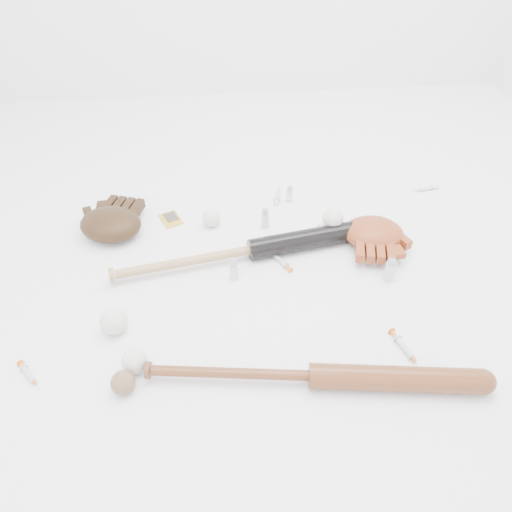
{
  "coord_description": "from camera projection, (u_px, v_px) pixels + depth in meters",
  "views": [
    {
      "loc": [
        -0.16,
        -1.22,
        1.14
      ],
      "look_at": [
        -0.04,
        0.02,
        0.06
      ],
      "focal_mm": 35.0,
      "sensor_mm": 36.0,
      "label": 1
    }
  ],
  "objects": [
    {
      "name": "glove_dark",
      "position": [
        111.0,
        224.0,
        1.81
      ],
      "size": [
        0.34,
        0.34,
        0.1
      ],
      "primitive_type": null,
      "rotation": [
        0.0,
        0.0,
        -0.32
      ],
      "color": "black",
      "rests_on": "ground"
    },
    {
      "name": "bat_dark",
      "position": [
        252.0,
        249.0,
        1.71
      ],
      "size": [
        1.01,
        0.26,
        0.07
      ],
      "primitive_type": null,
      "rotation": [
        0.0,
        0.0,
        0.18
      ],
      "color": "black",
      "rests_on": "ground"
    },
    {
      "name": "syringe_3",
      "position": [
        405.0,
        348.0,
        1.42
      ],
      "size": [
        0.07,
        0.17,
        0.02
      ],
      "primitive_type": null,
      "rotation": [
        0.0,
        0.0,
        -1.29
      ],
      "color": "#ADBCC6",
      "rests_on": "ground"
    },
    {
      "name": "baseball_on_pedestal",
      "position": [
        333.0,
        218.0,
        1.78
      ],
      "size": [
        0.08,
        0.08,
        0.08
      ],
      "primitive_type": "sphere",
      "color": "silver",
      "rests_on": "pedestal"
    },
    {
      "name": "vial_4",
      "position": [
        234.0,
        270.0,
        1.63
      ],
      "size": [
        0.03,
        0.03,
        0.07
      ],
      "primitive_type": "cylinder",
      "color": "silver",
      "rests_on": "ground"
    },
    {
      "name": "vial_0",
      "position": [
        334.0,
        220.0,
        1.84
      ],
      "size": [
        0.03,
        0.03,
        0.07
      ],
      "primitive_type": "cylinder",
      "color": "silver",
      "rests_on": "ground"
    },
    {
      "name": "vial_2",
      "position": [
        329.0,
        225.0,
        1.83
      ],
      "size": [
        0.03,
        0.03,
        0.07
      ],
      "primitive_type": "cylinder",
      "color": "silver",
      "rests_on": "ground"
    },
    {
      "name": "glove_tan",
      "position": [
        374.0,
        233.0,
        1.77
      ],
      "size": [
        0.3,
        0.3,
        0.09
      ],
      "primitive_type": null,
      "rotation": [
        0.0,
        0.0,
        2.92
      ],
      "color": "brown",
      "rests_on": "ground"
    },
    {
      "name": "baseball_upper",
      "position": [
        211.0,
        218.0,
        1.86
      ],
      "size": [
        0.07,
        0.07,
        0.07
      ],
      "primitive_type": "sphere",
      "color": "silver",
      "rests_on": "ground"
    },
    {
      "name": "vial_3",
      "position": [
        390.0,
        270.0,
        1.63
      ],
      "size": [
        0.03,
        0.03,
        0.08
      ],
      "primitive_type": "cylinder",
      "color": "silver",
      "rests_on": "ground"
    },
    {
      "name": "baseball_mid",
      "position": [
        135.0,
        361.0,
        1.36
      ],
      "size": [
        0.07,
        0.07,
        0.07
      ],
      "primitive_type": "sphere",
      "color": "silver",
      "rests_on": "ground"
    },
    {
      "name": "syringe_4",
      "position": [
        425.0,
        189.0,
        2.05
      ],
      "size": [
        0.14,
        0.04,
        0.02
      ],
      "primitive_type": null,
      "rotation": [
        0.0,
        0.0,
        3.28
      ],
      "color": "#ADBCC6",
      "rests_on": "ground"
    },
    {
      "name": "trading_card",
      "position": [
        171.0,
        219.0,
        1.9
      ],
      "size": [
        0.1,
        0.11,
        0.01
      ],
      "primitive_type": "cube",
      "rotation": [
        0.0,
        0.0,
        0.4
      ],
      "color": "#B99021",
      "rests_on": "ground"
    },
    {
      "name": "syringe_0",
      "position": [
        29.0,
        375.0,
        1.36
      ],
      "size": [
        0.1,
        0.12,
        0.02
      ],
      "primitive_type": null,
      "rotation": [
        0.0,
        0.0,
        -0.9
      ],
      "color": "#ADBCC6",
      "rests_on": "ground"
    },
    {
      "name": "vial_5",
      "position": [
        265.0,
        218.0,
        1.85
      ],
      "size": [
        0.03,
        0.03,
        0.08
      ],
      "primitive_type": "cylinder",
      "color": "silver",
      "rests_on": "ground"
    },
    {
      "name": "vial_1",
      "position": [
        290.0,
        194.0,
        1.98
      ],
      "size": [
        0.03,
        0.03,
        0.07
      ],
      "primitive_type": "cylinder",
      "color": "silver",
      "rests_on": "ground"
    },
    {
      "name": "baseball_left",
      "position": [
        114.0,
        321.0,
        1.46
      ],
      "size": [
        0.08,
        0.08,
        0.08
      ],
      "primitive_type": "sphere",
      "color": "silver",
      "rests_on": "ground"
    },
    {
      "name": "pedestal",
      "position": [
        331.0,
        231.0,
        1.81
      ],
      "size": [
        0.09,
        0.09,
        0.04
      ],
      "primitive_type": "cube",
      "rotation": [
        0.0,
        0.0,
        0.21
      ],
      "color": "white",
      "rests_on": "ground"
    },
    {
      "name": "baseball_aged",
      "position": [
        123.0,
        383.0,
        1.31
      ],
      "size": [
        0.07,
        0.07,
        0.07
      ],
      "primitive_type": "sphere",
      "color": "brown",
      "rests_on": "ground"
    },
    {
      "name": "bat_wood",
      "position": [
        313.0,
        376.0,
        1.32
      ],
      "size": [
        0.94,
        0.2,
        0.07
      ],
      "primitive_type": null,
      "rotation": [
        0.0,
        0.0,
        -0.14
      ],
      "color": "brown",
      "rests_on": "ground"
    },
    {
      "name": "syringe_1",
      "position": [
        281.0,
        261.0,
        1.71
      ],
      "size": [
        0.09,
        0.14,
        0.02
      ],
      "primitive_type": null,
      "rotation": [
        0.0,
        0.0,
        2.06
      ],
      "color": "#ADBCC6",
      "rests_on": "ground"
    },
    {
      "name": "syringe_2",
      "position": [
        278.0,
        195.0,
        2.02
      ],
      "size": [
        0.06,
        0.16,
        0.02
      ],
      "primitive_type": null,
      "rotation": [
        0.0,
        0.0,
        1.33
      ],
      "color": "#ADBCC6",
      "rests_on": "ground"
    }
  ]
}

